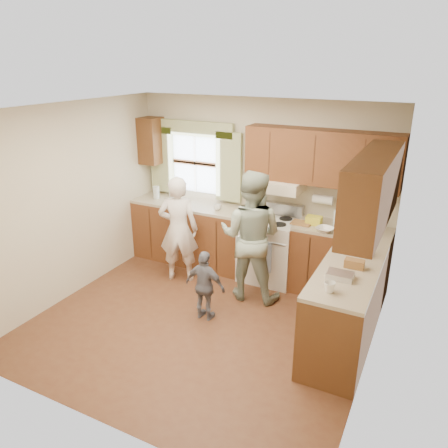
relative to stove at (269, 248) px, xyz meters
The scene contains 6 objects.
room 1.66m from the stove, 101.81° to the right, with size 3.80×3.80×3.80m.
kitchen_fixtures 0.60m from the stove, 48.81° to the right, with size 3.80×2.25×2.15m.
stove is the anchor object (origin of this frame).
woman_left 1.31m from the stove, 152.75° to the right, with size 0.55×0.36×1.51m, color white.
woman_right 0.71m from the stove, 94.26° to the right, with size 0.83×0.65×1.72m, color #253D31.
child 1.37m from the stove, 102.79° to the right, with size 0.52×0.22×0.88m, color slate.
Camera 1 is at (2.27, -3.90, 2.98)m, focal length 35.00 mm.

